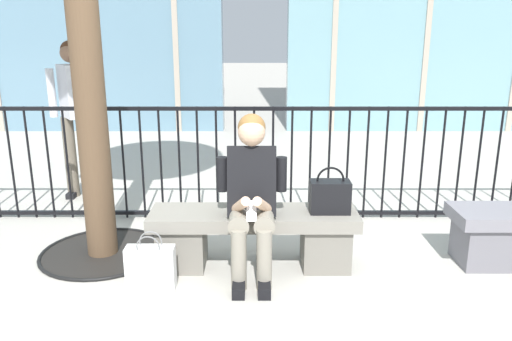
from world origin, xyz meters
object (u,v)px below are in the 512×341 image
object	(u,v)px
stone_bench	(256,233)
shopping_bag	(153,267)
bystander_at_railing	(78,108)
handbag_on_bench	(332,196)
seated_person_with_phone	(254,192)

from	to	relation	value
stone_bench	shopping_bag	bearing A→B (deg)	-152.44
bystander_at_railing	shopping_bag	bearing A→B (deg)	-60.45
shopping_bag	handbag_on_bench	bearing A→B (deg)	15.81
stone_bench	bystander_at_railing	world-z (taller)	bystander_at_railing
seated_person_with_phone	shopping_bag	world-z (taller)	seated_person_with_phone
bystander_at_railing	handbag_on_bench	bearing A→B (deg)	-35.12
handbag_on_bench	bystander_at_railing	world-z (taller)	bystander_at_railing
stone_bench	shopping_bag	size ratio (longest dim) A/B	3.76
bystander_at_railing	stone_bench	bearing A→B (deg)	-42.22
handbag_on_bench	shopping_bag	bearing A→B (deg)	-164.19
shopping_bag	bystander_at_railing	xyz separation A→B (m)	(-1.22, 2.15, 0.83)
stone_bench	seated_person_with_phone	xyz separation A→B (m)	(-0.01, -0.13, 0.38)
stone_bench	shopping_bag	distance (m)	0.83
seated_person_with_phone	shopping_bag	distance (m)	0.90
stone_bench	seated_person_with_phone	bearing A→B (deg)	-96.11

